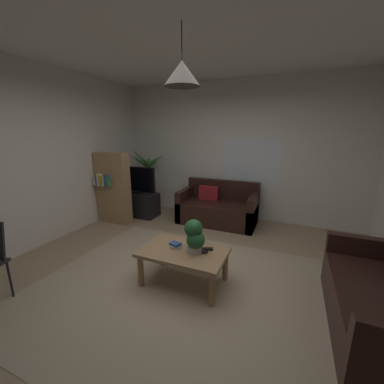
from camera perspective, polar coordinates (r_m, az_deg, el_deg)
floor at (r=3.16m, az=-2.29°, el=-20.28°), size 4.96×5.05×0.02m
rug at (r=3.01m, az=-4.05°, el=-22.00°), size 3.22×2.78×0.01m
wall_back at (r=5.05m, az=10.28°, el=9.53°), size 5.08×0.06×2.79m
wall_left at (r=4.36m, az=-34.10°, el=6.70°), size 0.06×5.05×2.79m
ceiling at (r=2.81m, az=-2.96°, el=35.57°), size 4.96×5.05×0.02m
window_pane at (r=4.97m, az=13.90°, el=7.13°), size 1.14×0.01×0.93m
couch_under_window at (r=4.84m, az=6.18°, el=-4.04°), size 1.51×0.80×0.82m
coffee_table at (r=2.92m, az=-2.00°, el=-14.98°), size 1.00×0.62×0.43m
book_on_table_0 at (r=2.95m, az=-3.87°, el=-12.85°), size 0.15×0.11×0.03m
book_on_table_1 at (r=2.94m, az=-4.03°, el=-12.28°), size 0.14×0.13×0.03m
remote_on_table_0 at (r=2.89m, az=3.40°, el=-13.45°), size 0.17×0.11×0.02m
remote_on_table_1 at (r=2.86m, az=2.26°, el=-13.81°), size 0.17×0.10×0.02m
potted_plant_on_table at (r=2.77m, az=0.62°, el=-10.50°), size 0.25×0.23×0.39m
tv_stand at (r=5.36m, az=-12.87°, el=-2.85°), size 0.90×0.44×0.50m
tv at (r=5.22m, az=-13.33°, el=2.86°), size 0.94×0.16×0.58m
potted_palm_corner at (r=5.72m, az=-10.41°, el=2.41°), size 0.92×0.92×1.42m
bookshelf_corner at (r=4.97m, az=-18.41°, el=0.92°), size 0.70×0.31×1.40m
pendant_lamp at (r=2.61m, az=-2.40°, el=26.47°), size 0.37×0.37×0.58m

